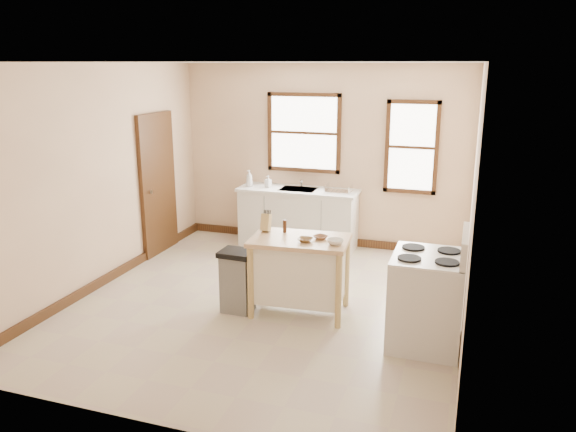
% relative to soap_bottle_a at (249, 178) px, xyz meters
% --- Properties ---
extents(floor, '(5.00, 5.00, 0.00)m').
position_rel_soap_bottle_a_xyz_m(floor, '(1.08, -2.13, -1.05)').
color(floor, '#B7A491').
rests_on(floor, ground).
extents(ceiling, '(5.00, 5.00, 0.00)m').
position_rel_soap_bottle_a_xyz_m(ceiling, '(1.08, -2.13, 1.75)').
color(ceiling, white).
rests_on(ceiling, ground).
extents(wall_back, '(4.50, 0.04, 2.80)m').
position_rel_soap_bottle_a_xyz_m(wall_back, '(1.08, 0.37, 0.35)').
color(wall_back, beige).
rests_on(wall_back, ground).
extents(wall_left, '(0.04, 5.00, 2.80)m').
position_rel_soap_bottle_a_xyz_m(wall_left, '(-1.17, -2.13, 0.35)').
color(wall_left, beige).
rests_on(wall_left, ground).
extents(wall_right, '(0.04, 5.00, 2.80)m').
position_rel_soap_bottle_a_xyz_m(wall_right, '(3.33, -2.13, 0.35)').
color(wall_right, beige).
rests_on(wall_right, ground).
extents(window_main, '(1.17, 0.06, 1.22)m').
position_rel_soap_bottle_a_xyz_m(window_main, '(0.78, 0.35, 0.70)').
color(window_main, black).
rests_on(window_main, wall_back).
extents(window_side, '(0.77, 0.06, 1.37)m').
position_rel_soap_bottle_a_xyz_m(window_side, '(2.43, 0.35, 0.55)').
color(window_side, black).
rests_on(window_side, wall_back).
extents(door_left, '(0.06, 0.90, 2.10)m').
position_rel_soap_bottle_a_xyz_m(door_left, '(-1.13, -0.83, 0.00)').
color(door_left, black).
rests_on(door_left, ground).
extents(baseboard_back, '(4.50, 0.04, 0.12)m').
position_rel_soap_bottle_a_xyz_m(baseboard_back, '(1.08, 0.34, -0.99)').
color(baseboard_back, black).
rests_on(baseboard_back, ground).
extents(baseboard_left, '(0.04, 5.00, 0.12)m').
position_rel_soap_bottle_a_xyz_m(baseboard_left, '(-1.14, -2.13, -0.99)').
color(baseboard_left, black).
rests_on(baseboard_left, ground).
extents(sink_counter, '(1.86, 0.62, 0.92)m').
position_rel_soap_bottle_a_xyz_m(sink_counter, '(0.78, 0.07, -0.59)').
color(sink_counter, silver).
rests_on(sink_counter, ground).
extents(faucet, '(0.03, 0.03, 0.22)m').
position_rel_soap_bottle_a_xyz_m(faucet, '(0.78, 0.25, -0.02)').
color(faucet, silver).
rests_on(faucet, sink_counter).
extents(soap_bottle_a, '(0.13, 0.13, 0.26)m').
position_rel_soap_bottle_a_xyz_m(soap_bottle_a, '(0.00, 0.00, 0.00)').
color(soap_bottle_a, '#B2B2B2').
rests_on(soap_bottle_a, sink_counter).
extents(soap_bottle_b, '(0.10, 0.10, 0.18)m').
position_rel_soap_bottle_a_xyz_m(soap_bottle_b, '(0.30, 0.05, -0.04)').
color(soap_bottle_b, '#B2B2B2').
rests_on(soap_bottle_b, sink_counter).
extents(dish_rack, '(0.45, 0.38, 0.10)m').
position_rel_soap_bottle_a_xyz_m(dish_rack, '(1.42, 0.06, -0.08)').
color(dish_rack, silver).
rests_on(dish_rack, sink_counter).
extents(kitchen_island, '(1.14, 0.78, 0.89)m').
position_rel_soap_bottle_a_xyz_m(kitchen_island, '(1.53, -2.25, -0.60)').
color(kitchen_island, tan).
rests_on(kitchen_island, ground).
extents(knife_block, '(0.10, 0.10, 0.20)m').
position_rel_soap_bottle_a_xyz_m(knife_block, '(1.07, -2.12, -0.06)').
color(knife_block, tan).
rests_on(knife_block, kitchen_island).
extents(pepper_grinder, '(0.05, 0.05, 0.15)m').
position_rel_soap_bottle_a_xyz_m(pepper_grinder, '(1.29, -2.09, -0.08)').
color(pepper_grinder, '#3B2010').
rests_on(pepper_grinder, kitchen_island).
extents(bowl_a, '(0.18, 0.18, 0.04)m').
position_rel_soap_bottle_a_xyz_m(bowl_a, '(1.62, -2.35, -0.13)').
color(bowl_a, brown).
rests_on(bowl_a, kitchen_island).
extents(bowl_b, '(0.21, 0.21, 0.04)m').
position_rel_soap_bottle_a_xyz_m(bowl_b, '(1.75, -2.20, -0.14)').
color(bowl_b, brown).
rests_on(bowl_b, kitchen_island).
extents(bowl_c, '(0.23, 0.23, 0.06)m').
position_rel_soap_bottle_a_xyz_m(bowl_c, '(1.96, -2.34, -0.13)').
color(bowl_c, white).
rests_on(bowl_c, kitchen_island).
extents(trash_bin, '(0.39, 0.33, 0.73)m').
position_rel_soap_bottle_a_xyz_m(trash_bin, '(0.84, -2.45, -0.68)').
color(trash_bin, '#61615F').
rests_on(trash_bin, ground).
extents(gas_stove, '(0.77, 0.78, 1.23)m').
position_rel_soap_bottle_a_xyz_m(gas_stove, '(2.97, -2.57, -0.44)').
color(gas_stove, silver).
rests_on(gas_stove, ground).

